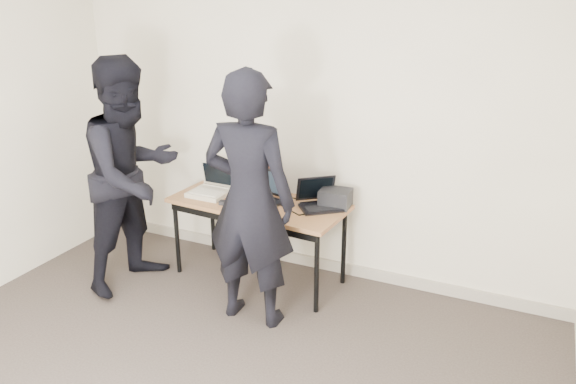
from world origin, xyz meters
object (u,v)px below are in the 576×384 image
Objects in this scene: person_typist at (249,201)px; person_observer at (132,175)px; equipment_box at (335,198)px; desk at (257,209)px; laptop_right at (319,201)px; laptop_beige at (211,188)px; laptop_center at (262,195)px; leather_satchel at (251,177)px.

person_observer is at bearing -7.56° from person_typist.
person_observer is at bearing -157.14° from equipment_box.
person_typist is at bearing -63.29° from desk.
laptop_right is 0.23× the size of person_typist.
laptop_beige is at bearing -170.17° from equipment_box.
laptop_center reaches higher than equipment_box.
laptop_right is at bearing 8.24° from laptop_beige.
laptop_right is 1.25× the size of leather_satchel.
person_observer is (-1.16, 0.11, 0.00)m from person_typist.
person_observer reaches higher than laptop_beige.
laptop_right is (0.48, 0.09, -0.01)m from laptop_center.
leather_satchel is (-0.21, 0.20, 0.06)m from laptop_center.
person_typist is at bearing -56.24° from laptop_center.
desk is at bearing 0.87° from laptop_beige.
person_typist is at bearing -62.59° from leather_satchel.
laptop_right reaches higher than desk.
laptop_beige is at bearing -34.91° from person_observer.
person_typist is at bearing -38.19° from laptop_beige.
desk is 0.67m from equipment_box.
leather_satchel is at bearing 177.48° from equipment_box.
leather_satchel is at bearing -64.47° from person_typist.
person_observer is (-0.46, -0.46, 0.20)m from laptop_beige.
person_typist reaches higher than desk.
equipment_box is 0.13× the size of person_observer.
leather_satchel is (-0.18, 0.23, 0.19)m from desk.
desk is at bearing -53.55° from person_observer.
person_typist is (0.24, -0.57, 0.31)m from desk.
person_typist is (-0.27, -0.69, 0.19)m from laptop_right.
laptop_center is 0.29m from leather_satchel.
laptop_right is (0.51, 0.12, 0.11)m from desk.
equipment_box is (0.81, -0.04, -0.06)m from leather_satchel.
leather_satchel is at bearing 132.14° from desk.
leather_satchel is 0.81m from equipment_box.
laptop_center reaches higher than leather_satchel.
laptop_beige is 0.77× the size of laptop_center.
laptop_center is 1.73× the size of equipment_box.
person_observer is (-0.74, -0.69, 0.13)m from leather_satchel.
person_observer is at bearing -149.36° from desk.
laptop_beige is at bearing -41.57° from person_typist.
person_observer is (-0.92, -0.46, 0.31)m from desk.
person_typist is 1.00× the size of person_observer.
laptop_center is 1.08m from person_observer.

